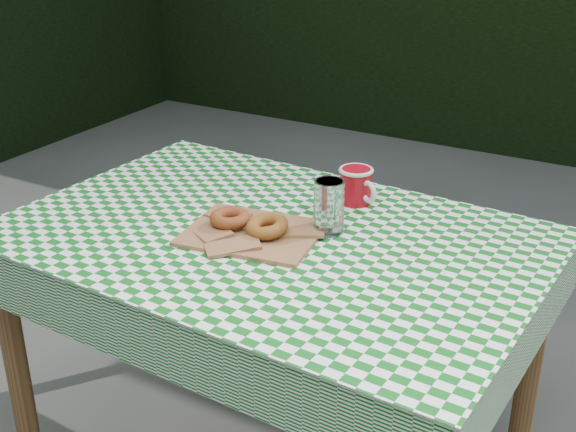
% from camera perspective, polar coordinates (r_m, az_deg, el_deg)
% --- Properties ---
extents(table, '(1.31, 0.91, 0.75)m').
position_cam_1_polar(table, '(2.00, -1.18, -11.21)').
color(table, brown).
rests_on(table, ground).
extents(tablecloth, '(1.33, 0.93, 0.01)m').
position_cam_1_polar(tablecloth, '(1.81, -1.28, -1.39)').
color(tablecloth, '#0E5A17').
rests_on(tablecloth, table).
extents(paper_bag, '(0.35, 0.29, 0.02)m').
position_cam_1_polar(paper_bag, '(1.79, -2.72, -1.23)').
color(paper_bag, '#9C6B44').
rests_on(paper_bag, tablecloth).
extents(bagel_front, '(0.12, 0.12, 0.03)m').
position_cam_1_polar(bagel_front, '(1.81, -4.45, -0.16)').
color(bagel_front, brown).
rests_on(bagel_front, paper_bag).
extents(bagel_back, '(0.14, 0.14, 0.03)m').
position_cam_1_polar(bagel_back, '(1.76, -1.62, -0.78)').
color(bagel_back, brown).
rests_on(bagel_back, paper_bag).
extents(coffee_mug, '(0.23, 0.23, 0.10)m').
position_cam_1_polar(coffee_mug, '(1.97, 5.19, 2.33)').
color(coffee_mug, maroon).
rests_on(coffee_mug, tablecloth).
extents(drinking_glass, '(0.10, 0.10, 0.13)m').
position_cam_1_polar(drinking_glass, '(1.79, 3.14, 0.71)').
color(drinking_glass, silver).
rests_on(drinking_glass, tablecloth).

